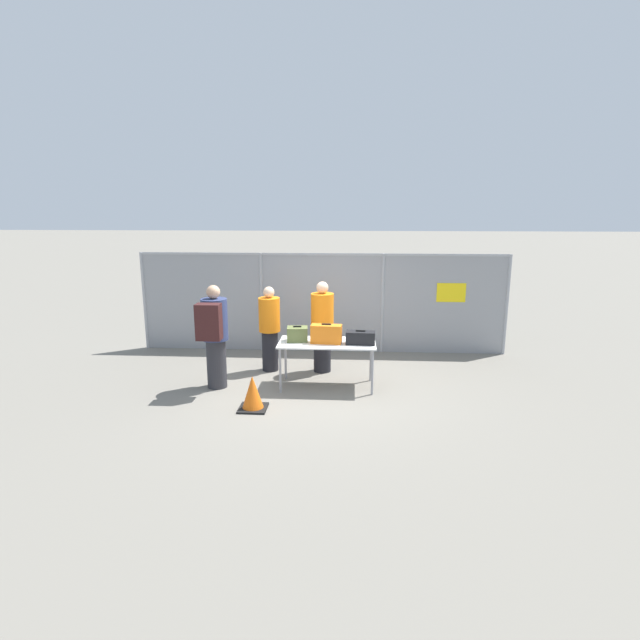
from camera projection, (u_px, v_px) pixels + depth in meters
ground_plane at (314, 387)px, 8.66m from camera, size 120.00×120.00×0.00m
fence_section at (323, 301)px, 10.63m from camera, size 7.82×0.07×2.12m
inspection_table at (327, 346)px, 8.54m from camera, size 1.65×0.81×0.80m
suitcase_olive at (297, 334)px, 8.57m from camera, size 0.37×0.31×0.27m
suitcase_orange at (326, 334)px, 8.44m from camera, size 0.53×0.27×0.34m
suitcase_black at (360, 338)px, 8.39m from camera, size 0.50×0.25×0.24m
traveler_hooded at (214, 333)px, 8.40m from camera, size 0.44×0.69×1.79m
security_worker_near at (322, 326)px, 9.32m from camera, size 0.43×0.43×1.72m
security_worker_far at (270, 328)px, 9.39m from camera, size 0.40×0.40×1.62m
utility_trailer at (386, 319)px, 12.31m from camera, size 4.58×2.09×0.62m
traffic_cone at (253, 394)px, 7.66m from camera, size 0.43×0.43×0.54m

